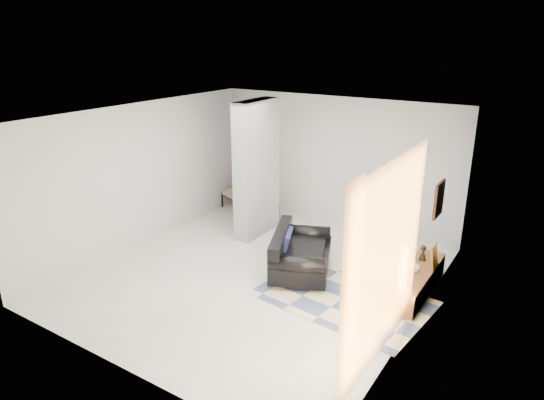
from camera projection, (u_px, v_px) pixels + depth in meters
The scene contains 17 objects.
floor at pixel (258, 275), 8.52m from camera, with size 6.00×6.00×0.00m, color beige.
ceiling at pixel (256, 116), 7.61m from camera, with size 6.00×6.00×0.00m, color white.
wall_back at pixel (335, 162), 10.45m from camera, with size 6.00×6.00×0.00m, color silver.
wall_front at pixel (113, 270), 5.68m from camera, with size 6.00×6.00×0.00m, color silver.
wall_left at pixel (141, 175), 9.47m from camera, with size 6.00×6.00×0.00m, color silver.
wall_right at pixel (422, 235), 6.66m from camera, with size 6.00×6.00×0.00m, color silver.
partition_column at pixel (257, 169), 9.90m from camera, with size 0.35×1.20×2.80m, color #9BA0A2.
hallway_door at pixel (254, 166), 11.62m from camera, with size 0.85×0.06×2.04m, color beige.
curtain at pixel (387, 261), 5.77m from camera, with size 2.55×2.55×0.00m, color #FFAB43.
wall_art at pixel (439, 199), 7.31m from camera, with size 0.04×0.45×0.55m, color #331C0E.
media_console at pixel (417, 281), 7.89m from camera, with size 0.45×1.78×0.80m.
loveseat at pixel (298, 254), 8.53m from camera, with size 1.50×1.86×0.76m.
daybed at pixel (250, 196), 11.34m from camera, with size 1.66×1.16×0.77m.
area_rug at pixel (343, 298), 7.77m from camera, with size 2.61×1.74×0.01m, color beige.
cylinder_lamp at pixel (403, 269), 7.11m from camera, with size 0.13×0.13×0.69m, color white.
bronze_figurine at pixel (423, 253), 8.14m from camera, with size 0.13×0.13×0.26m, color black, non-canonical shape.
vase at pixel (414, 266), 7.75m from camera, with size 0.20×0.20×0.21m, color silver.
Camera 1 is at (4.33, -6.29, 4.02)m, focal length 32.00 mm.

